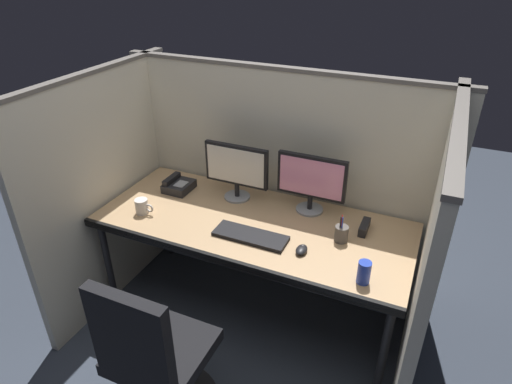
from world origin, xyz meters
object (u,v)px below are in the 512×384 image
at_px(office_chair, 159,372).
at_px(computer_mouse, 302,250).
at_px(keyboard_main, 250,236).
at_px(desk, 252,229).
at_px(pen_cup, 341,234).
at_px(monitor_right, 311,180).
at_px(monitor_left, 236,168).
at_px(coffee_mug, 142,206).
at_px(desk_phone, 178,185).
at_px(red_stapler, 364,227).
at_px(soda_can, 364,272).

distance_m(office_chair, computer_mouse, 0.95).
xyz_separation_m(office_chair, keyboard_main, (0.16, 0.74, 0.39)).
xyz_separation_m(desk, pen_cup, (0.54, 0.04, 0.10)).
height_order(office_chair, monitor_right, monitor_right).
xyz_separation_m(monitor_left, coffee_mug, (-0.45, -0.41, -0.17)).
distance_m(coffee_mug, desk_phone, 0.35).
height_order(computer_mouse, red_stapler, red_stapler).
bearing_deg(computer_mouse, office_chair, -122.85).
height_order(monitor_left, keyboard_main, monitor_left).
bearing_deg(pen_cup, coffee_mug, -170.06).
height_order(coffee_mug, red_stapler, coffee_mug).
bearing_deg(desk, soda_can, -19.97).
height_order(monitor_right, pen_cup, monitor_right).
bearing_deg(pen_cup, monitor_left, 165.13).
distance_m(soda_can, pen_cup, 0.35).
bearing_deg(coffee_mug, monitor_left, 42.14).
distance_m(monitor_left, red_stapler, 0.87).
height_order(office_chair, red_stapler, office_chair).
bearing_deg(pen_cup, desk, -176.26).
bearing_deg(red_stapler, desk, -163.85).
bearing_deg(monitor_left, desk, -47.62).
xyz_separation_m(office_chair, desk_phone, (-0.53, 1.05, 0.41)).
bearing_deg(coffee_mug, soda_can, -3.59).
bearing_deg(computer_mouse, desk, 156.88).
xyz_separation_m(red_stapler, desk_phone, (-1.27, -0.02, 0.01)).
relative_size(desk, keyboard_main, 4.42).
relative_size(monitor_right, red_stapler, 2.87).
height_order(monitor_left, monitor_right, same).
height_order(red_stapler, desk_phone, desk_phone).
bearing_deg(pen_cup, red_stapler, 56.04).
relative_size(soda_can, desk_phone, 0.64).
height_order(monitor_left, coffee_mug, monitor_left).
relative_size(office_chair, pen_cup, 5.91).
distance_m(soda_can, red_stapler, 0.46).
bearing_deg(desk_phone, coffee_mug, -96.57).
xyz_separation_m(monitor_left, desk_phone, (-0.41, -0.07, -0.18)).
relative_size(monitor_left, computer_mouse, 4.48).
relative_size(soda_can, pen_cup, 0.74).
bearing_deg(desk, pen_cup, 3.74).
distance_m(pen_cup, desk_phone, 1.17).
xyz_separation_m(monitor_right, desk_phone, (-0.90, -0.11, -0.18)).
xyz_separation_m(monitor_left, keyboard_main, (0.27, -0.38, -0.20)).
bearing_deg(desk, desk_phone, 165.04).
bearing_deg(soda_can, monitor_left, 152.06).
xyz_separation_m(computer_mouse, coffee_mug, (-1.04, -0.02, 0.03)).
distance_m(red_stapler, desk_phone, 1.27).
xyz_separation_m(keyboard_main, soda_can, (0.67, -0.12, 0.05)).
bearing_deg(office_chair, monitor_left, 99.46).
bearing_deg(keyboard_main, monitor_left, 125.63).
xyz_separation_m(monitor_left, computer_mouse, (0.58, -0.39, -0.20)).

